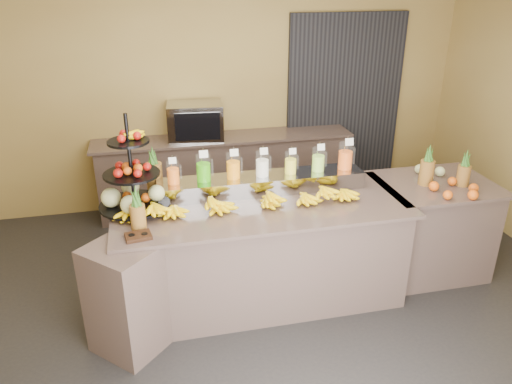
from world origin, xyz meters
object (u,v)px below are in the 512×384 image
object	(u,v)px
fruit_stand	(138,186)
right_fruit_pile	(448,181)
oven_warmer	(195,121)
pitcher_tray	(262,183)
banana_heap	(242,200)
condiment_caddy	(138,236)

from	to	relation	value
fruit_stand	right_fruit_pile	distance (m)	2.74
oven_warmer	fruit_stand	bearing A→B (deg)	-105.54
oven_warmer	pitcher_tray	bearing A→B (deg)	-71.41
oven_warmer	right_fruit_pile	bearing A→B (deg)	-39.19
banana_heap	fruit_stand	bearing A→B (deg)	168.87
banana_heap	right_fruit_pile	bearing A→B (deg)	-1.06
fruit_stand	pitcher_tray	bearing A→B (deg)	20.80
fruit_stand	condiment_caddy	bearing A→B (deg)	-78.40
right_fruit_pile	condiment_caddy	bearing A→B (deg)	-173.83
pitcher_tray	banana_heap	world-z (taller)	banana_heap
pitcher_tray	fruit_stand	bearing A→B (deg)	-172.99
pitcher_tray	banana_heap	size ratio (longest dim) A/B	0.91
pitcher_tray	fruit_stand	distance (m)	1.10
pitcher_tray	right_fruit_pile	world-z (taller)	right_fruit_pile
pitcher_tray	condiment_caddy	world-z (taller)	pitcher_tray
pitcher_tray	oven_warmer	distance (m)	1.72
banana_heap	oven_warmer	world-z (taller)	oven_warmer
condiment_caddy	oven_warmer	world-z (taller)	oven_warmer
oven_warmer	condiment_caddy	bearing A→B (deg)	-101.79
banana_heap	oven_warmer	distance (m)	1.98
condiment_caddy	oven_warmer	bearing A→B (deg)	73.12
banana_heap	condiment_caddy	xyz separation A→B (m)	(-0.86, -0.33, -0.06)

